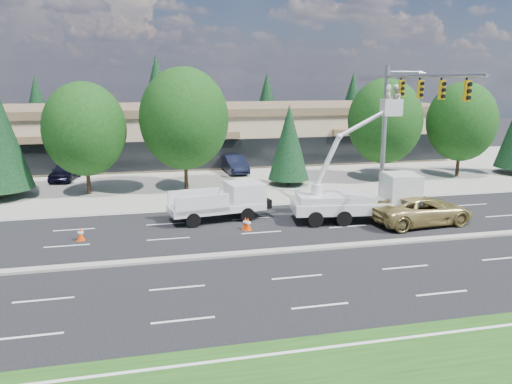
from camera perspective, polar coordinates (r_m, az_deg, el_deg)
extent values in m
plane|color=black|center=(24.19, 2.43, -6.87)|extent=(140.00, 140.00, 0.00)
cube|color=gray|center=(43.17, -4.57, 1.90)|extent=(140.00, 22.00, 0.01)
cube|color=gray|center=(24.17, 2.43, -6.74)|extent=(120.00, 0.55, 0.12)
cube|color=tan|center=(52.62, -6.22, 6.58)|extent=(50.00, 15.00, 5.00)
cube|color=brown|center=(52.40, -6.29, 9.46)|extent=(50.40, 15.40, 0.70)
cube|color=black|center=(45.31, -5.06, 4.33)|extent=(48.00, 0.12, 2.60)
cylinder|color=#332114|center=(37.79, -18.64, 1.70)|extent=(0.28, 0.28, 2.60)
ellipsoid|color=black|center=(37.33, -19.01, 6.82)|extent=(5.78, 5.78, 6.64)
cylinder|color=#332114|center=(37.68, -8.01, 2.48)|extent=(0.28, 0.28, 2.93)
ellipsoid|color=black|center=(37.20, -8.20, 8.29)|extent=(6.52, 6.52, 7.50)
cylinder|color=#332114|center=(39.35, 3.72, 1.43)|extent=(0.26, 0.26, 0.80)
cone|color=black|center=(38.88, 3.78, 5.72)|extent=(3.18, 3.18, 5.81)
cylinder|color=#332114|center=(42.14, 14.24, 3.12)|extent=(0.28, 0.28, 2.67)
ellipsoid|color=black|center=(41.72, 14.50, 7.85)|extent=(5.94, 5.94, 6.83)
cylinder|color=#332114|center=(45.74, 22.09, 3.25)|extent=(0.28, 0.28, 2.57)
ellipsoid|color=black|center=(45.36, 22.45, 7.43)|extent=(5.72, 5.72, 6.58)
cylinder|color=#332114|center=(65.52, -23.36, 4.98)|extent=(0.26, 0.26, 0.80)
cone|color=black|center=(65.16, -23.69, 8.65)|extent=(4.37, 4.37, 7.98)
cylinder|color=#332114|center=(64.46, -11.00, 5.68)|extent=(0.26, 0.26, 0.80)
cone|color=black|center=(64.03, -11.21, 10.59)|extent=(5.61, 5.61, 10.24)
cylinder|color=#332114|center=(66.40, 1.22, 6.11)|extent=(0.26, 0.26, 0.80)
cone|color=black|center=(66.03, 1.24, 9.90)|extent=(4.53, 4.53, 8.27)
cylinder|color=#332114|center=(70.27, 10.81, 6.26)|extent=(0.26, 0.26, 0.80)
cone|color=black|center=(69.92, 10.97, 9.89)|extent=(4.60, 4.60, 8.40)
cylinder|color=gray|center=(35.25, 14.41, 6.48)|extent=(0.32, 0.32, 9.00)
cylinder|color=gray|center=(30.70, 19.14, 12.42)|extent=(0.20, 10.00, 0.20)
cylinder|color=gray|center=(35.68, 16.70, 13.02)|extent=(2.60, 0.12, 0.12)
cube|color=gold|center=(33.30, 16.30, 11.29)|extent=(0.32, 0.22, 1.05)
cube|color=gold|center=(31.39, 18.27, 11.10)|extent=(0.32, 0.22, 1.05)
cube|color=gold|center=(29.52, 20.48, 10.87)|extent=(0.32, 0.22, 1.05)
cube|color=gold|center=(27.70, 22.99, 10.59)|extent=(0.32, 0.22, 1.05)
cube|color=silver|center=(29.39, -4.51, -1.73)|extent=(5.80, 2.87, 0.42)
cube|color=silver|center=(29.78, -1.31, -0.21)|extent=(2.32, 2.28, 1.39)
cube|color=black|center=(29.95, -0.23, 0.23)|extent=(0.35, 1.75, 0.93)
cube|color=silver|center=(29.80, -7.07, -0.67)|extent=(3.15, 0.76, 1.02)
cube|color=silver|center=(28.15, -6.15, -1.44)|extent=(3.15, 0.76, 1.02)
cube|color=silver|center=(29.63, 11.21, -1.58)|extent=(7.48, 3.11, 0.64)
cube|color=silver|center=(30.30, 16.23, 0.32)|extent=(2.08, 2.35, 1.81)
cube|color=black|center=(30.53, 17.44, 0.60)|extent=(0.31, 1.81, 1.09)
cube|color=silver|center=(29.20, 9.03, -0.69)|extent=(4.59, 2.64, 0.45)
cylinder|color=silver|center=(28.84, 6.97, 0.22)|extent=(0.64, 0.64, 0.73)
cube|color=silver|center=(29.37, 15.21, 9.33)|extent=(1.10, 0.94, 0.98)
imported|color=beige|center=(29.28, 14.88, 10.05)|extent=(0.45, 0.62, 1.57)
imported|color=beige|center=(29.42, 15.62, 10.02)|extent=(0.69, 0.83, 1.57)
ellipsoid|color=white|center=(29.26, 14.97, 11.61)|extent=(0.24, 0.24, 0.16)
ellipsoid|color=white|center=(29.40, 15.71, 11.57)|extent=(0.24, 0.24, 0.16)
cube|color=#EC4207|center=(27.41, -19.36, -5.20)|extent=(0.40, 0.40, 0.03)
cone|color=#EC4207|center=(27.31, -19.41, -4.53)|extent=(0.36, 0.36, 0.70)
cylinder|color=white|center=(27.29, -19.42, -4.39)|extent=(0.29, 0.29, 0.10)
cube|color=#EC4207|center=(27.57, -0.92, -4.34)|extent=(0.40, 0.40, 0.03)
cone|color=#EC4207|center=(27.48, -0.92, -3.67)|extent=(0.36, 0.36, 0.70)
cylinder|color=white|center=(27.46, -0.92, -3.53)|extent=(0.29, 0.29, 0.10)
cube|color=#EC4207|center=(27.74, -1.21, -4.23)|extent=(0.40, 0.40, 0.03)
cone|color=#EC4207|center=(27.64, -1.21, -3.57)|extent=(0.36, 0.36, 0.70)
cylinder|color=white|center=(27.62, -1.21, -3.43)|extent=(0.29, 0.29, 0.10)
imported|color=tan|center=(30.06, 18.40, -1.96)|extent=(6.14, 3.22, 1.65)
imported|color=black|center=(43.80, -20.98, 2.22)|extent=(2.48, 4.58, 1.48)
imported|color=black|center=(44.29, -2.51, 3.23)|extent=(1.97, 4.85, 1.56)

